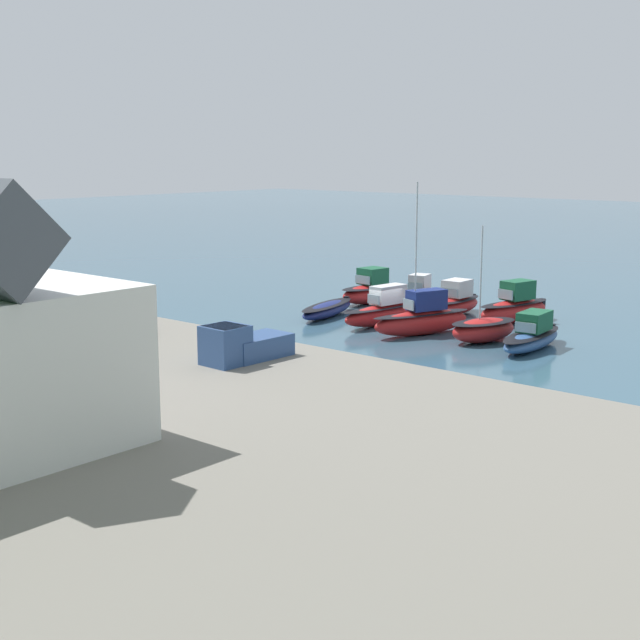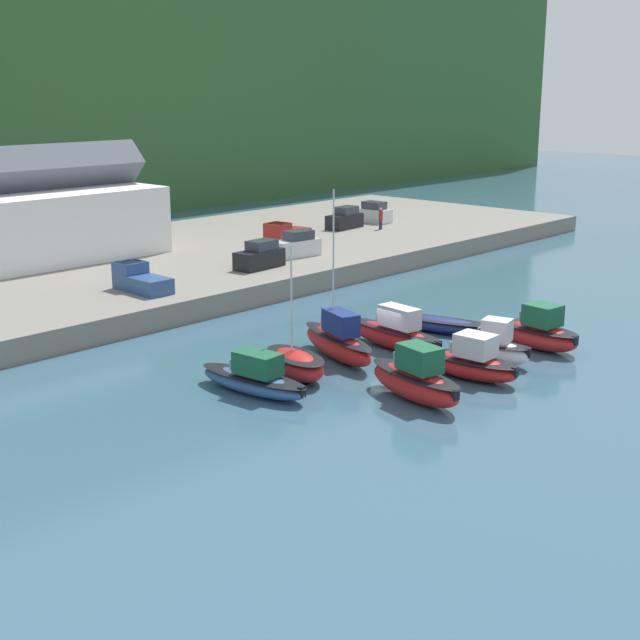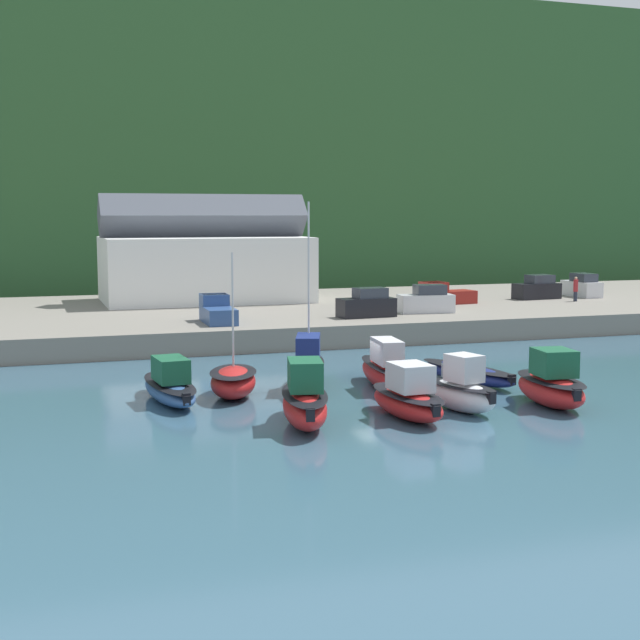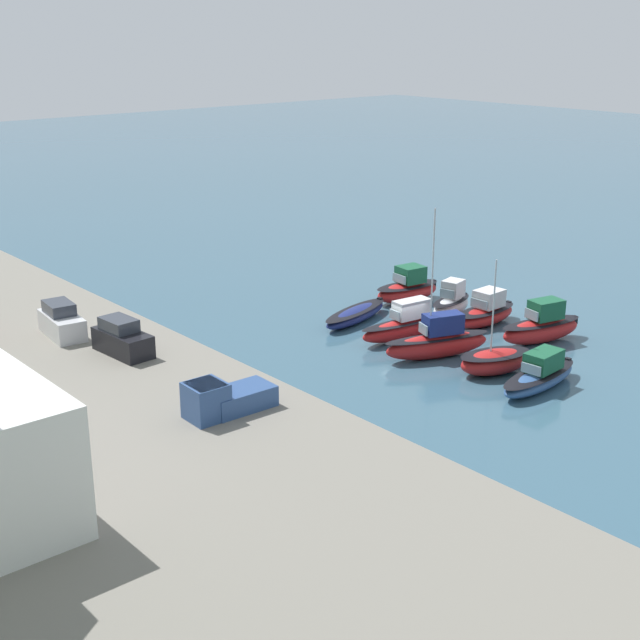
% 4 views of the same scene
% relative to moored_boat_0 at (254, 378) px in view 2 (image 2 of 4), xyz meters
% --- Properties ---
extents(ground_plane, '(320.00, 320.00, 0.00)m').
position_rel_moored_boat_0_xyz_m(ground_plane, '(11.05, -0.11, -0.80)').
color(ground_plane, '#385B70').
extents(quay_promenade, '(99.63, 29.31, 1.61)m').
position_rel_moored_boat_0_xyz_m(quay_promenade, '(11.05, 28.02, 0.00)').
color(quay_promenade, gray).
rests_on(quay_promenade, ground_plane).
extents(harbor_clubhouse, '(17.82, 10.51, 9.30)m').
position_rel_moored_boat_0_xyz_m(harbor_clubhouse, '(8.41, 33.89, 4.10)').
color(harbor_clubhouse, white).
rests_on(harbor_clubhouse, quay_promenade).
extents(moored_boat_0, '(2.55, 7.11, 2.24)m').
position_rel_moored_boat_0_xyz_m(moored_boat_0, '(0.00, 0.00, 0.00)').
color(moored_boat_0, '#33568E').
rests_on(moored_boat_0, ground_plane).
extents(moored_boat_1, '(3.58, 5.29, 7.26)m').
position_rel_moored_boat_0_xyz_m(moored_boat_1, '(3.22, 0.19, 0.01)').
color(moored_boat_1, red).
rests_on(moored_boat_1, ground_plane).
extents(moored_boat_2, '(4.03, 7.49, 9.81)m').
position_rel_moored_boat_0_xyz_m(moored_boat_2, '(7.38, 0.78, 0.30)').
color(moored_boat_2, red).
rests_on(moored_boat_2, ground_plane).
extents(moored_boat_3, '(2.49, 7.73, 2.70)m').
position_rel_moored_boat_0_xyz_m(moored_boat_3, '(11.24, -0.41, 0.19)').
color(moored_boat_3, red).
rests_on(moored_boat_3, ground_plane).
extents(moored_boat_4, '(3.55, 7.41, 1.00)m').
position_rel_moored_boat_0_xyz_m(moored_boat_4, '(16.20, -0.17, -0.26)').
color(moored_boat_4, navy).
rests_on(moored_boat_4, ground_plane).
extents(moored_boat_5, '(3.33, 6.65, 2.94)m').
position_rel_moored_boat_0_xyz_m(moored_boat_5, '(4.82, -6.74, 0.29)').
color(moored_boat_5, red).
rests_on(moored_boat_5, ground_plane).
extents(moored_boat_6, '(2.38, 5.88, 2.53)m').
position_rel_moored_boat_0_xyz_m(moored_boat_6, '(9.67, -6.85, 0.12)').
color(moored_boat_6, red).
rests_on(moored_boat_6, ground_plane).
extents(moored_boat_7, '(2.74, 4.74, 2.71)m').
position_rel_moored_boat_0_xyz_m(moored_boat_7, '(12.58, -6.41, 0.20)').
color(moored_boat_7, silver).
rests_on(moored_boat_7, ground_plane).
extents(moored_boat_8, '(3.02, 5.87, 2.78)m').
position_rel_moored_boat_0_xyz_m(moored_boat_8, '(17.25, -6.65, 0.23)').
color(moored_boat_8, red).
rests_on(moored_boat_8, ground_plane).
extents(parked_car_0, '(4.32, 2.09, 2.16)m').
position_rel_moored_boat_0_xyz_m(parked_car_0, '(17.36, 17.88, 1.73)').
color(parked_car_0, black).
rests_on(parked_car_0, quay_promenade).
extents(parked_car_1, '(4.35, 2.19, 2.16)m').
position_rel_moored_boat_0_xyz_m(parked_car_1, '(37.02, 26.29, 1.73)').
color(parked_car_1, black).
rests_on(parked_car_1, quay_promenade).
extents(parked_car_2, '(1.80, 4.20, 2.16)m').
position_rel_moored_boat_0_xyz_m(parked_car_2, '(42.18, 27.00, 1.73)').
color(parked_car_2, silver).
rests_on(parked_car_2, quay_promenade).
extents(parked_car_3, '(4.37, 2.24, 2.16)m').
position_rel_moored_boat_0_xyz_m(parked_car_3, '(22.80, 19.21, 1.73)').
color(parked_car_3, silver).
rests_on(parked_car_3, quay_promenade).
extents(pickup_truck_0, '(4.91, 2.47, 1.90)m').
position_rel_moored_boat_0_xyz_m(pickup_truck_0, '(26.97, 24.76, 1.63)').
color(pickup_truck_0, maroon).
rests_on(pickup_truck_0, quay_promenade).
extents(pickup_truck_1, '(2.09, 4.78, 1.90)m').
position_rel_moored_boat_0_xyz_m(pickup_truck_1, '(6.19, 18.31, 1.63)').
color(pickup_truck_1, '#2D4C84').
rests_on(pickup_truck_1, quay_promenade).
extents(person_on_quay, '(0.40, 0.40, 2.14)m').
position_rel_moored_boat_0_xyz_m(person_on_quay, '(38.94, 23.23, 1.91)').
color(person_on_quay, '#232838').
rests_on(person_on_quay, quay_promenade).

